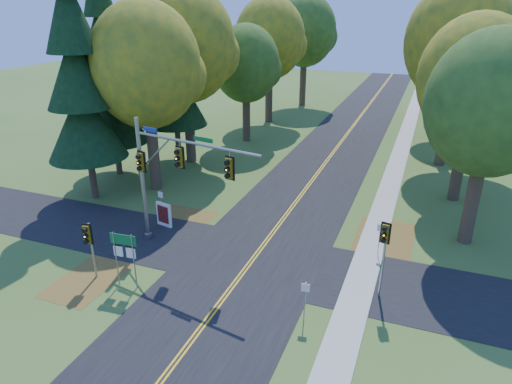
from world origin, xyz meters
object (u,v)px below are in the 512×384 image
(traffic_mast, at_px, (167,170))
(route_sign_cluster, at_px, (124,249))
(info_kiosk, at_px, (164,215))
(east_signal_pole, at_px, (385,241))

(traffic_mast, relative_size, route_sign_cluster, 2.71)
(traffic_mast, bearing_deg, info_kiosk, 141.77)
(east_signal_pole, bearing_deg, info_kiosk, 178.70)
(traffic_mast, height_order, info_kiosk, traffic_mast)
(east_signal_pole, height_order, route_sign_cluster, east_signal_pole)
(traffic_mast, xyz_separation_m, east_signal_pole, (12.28, -0.72, -1.77))
(east_signal_pole, relative_size, info_kiosk, 2.56)
(traffic_mast, distance_m, east_signal_pole, 12.43)
(traffic_mast, distance_m, info_kiosk, 5.14)
(route_sign_cluster, bearing_deg, traffic_mast, 83.92)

